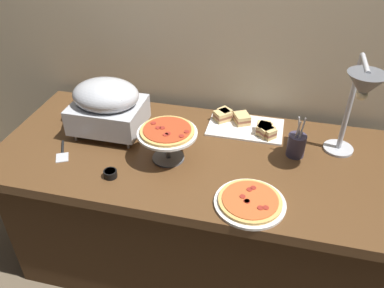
% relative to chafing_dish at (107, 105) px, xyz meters
% --- Properties ---
extents(ground_plane, '(8.00, 8.00, 0.00)m').
position_rel_chafing_dish_xyz_m(ground_plane, '(0.46, -0.08, -0.92)').
color(ground_plane, brown).
extents(back_wall, '(4.40, 0.04, 2.40)m').
position_rel_chafing_dish_xyz_m(back_wall, '(0.46, 0.42, 0.28)').
color(back_wall, '#C6B593').
rests_on(back_wall, ground_plane).
extents(buffet_table, '(1.90, 0.84, 0.76)m').
position_rel_chafing_dish_xyz_m(buffet_table, '(0.46, -0.08, -0.53)').
color(buffet_table, brown).
rests_on(buffet_table, ground_plane).
extents(chafing_dish, '(0.34, 0.28, 0.29)m').
position_rel_chafing_dish_xyz_m(chafing_dish, '(0.00, 0.00, 0.00)').
color(chafing_dish, '#B7BABF').
rests_on(chafing_dish, buffet_table).
extents(heat_lamp, '(0.15, 0.33, 0.49)m').
position_rel_chafing_dish_xyz_m(heat_lamp, '(1.12, -0.03, 0.22)').
color(heat_lamp, '#B7BABF').
rests_on(heat_lamp, buffet_table).
extents(pizza_plate_front, '(0.29, 0.29, 0.03)m').
position_rel_chafing_dish_xyz_m(pizza_plate_front, '(0.76, -0.36, -0.15)').
color(pizza_plate_front, white).
rests_on(pizza_plate_front, buffet_table).
extents(pizza_plate_center, '(0.27, 0.27, 0.17)m').
position_rel_chafing_dish_xyz_m(pizza_plate_center, '(0.35, -0.14, -0.03)').
color(pizza_plate_center, '#595B60').
rests_on(pizza_plate_center, buffet_table).
extents(sandwich_platter, '(0.38, 0.24, 0.06)m').
position_rel_chafing_dish_xyz_m(sandwich_platter, '(0.68, 0.19, -0.14)').
color(sandwich_platter, white).
rests_on(sandwich_platter, buffet_table).
extents(sauce_cup_near, '(0.06, 0.06, 0.03)m').
position_rel_chafing_dish_xyz_m(sauce_cup_near, '(0.14, -0.33, -0.14)').
color(sauce_cup_near, black).
rests_on(sauce_cup_near, buffet_table).
extents(sauce_cup_far, '(0.07, 0.07, 0.03)m').
position_rel_chafing_dish_xyz_m(sauce_cup_far, '(-0.26, 0.06, -0.14)').
color(sauce_cup_far, black).
rests_on(sauce_cup_far, buffet_table).
extents(utensil_holder, '(0.08, 0.08, 0.21)m').
position_rel_chafing_dish_xyz_m(utensil_holder, '(0.92, 0.02, -0.10)').
color(utensil_holder, '#383347').
rests_on(utensil_holder, buffet_table).
extents(serving_spatula, '(0.11, 0.17, 0.01)m').
position_rel_chafing_dish_xyz_m(serving_spatula, '(-0.15, -0.22, -0.16)').
color(serving_spatula, '#B7BABF').
rests_on(serving_spatula, buffet_table).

